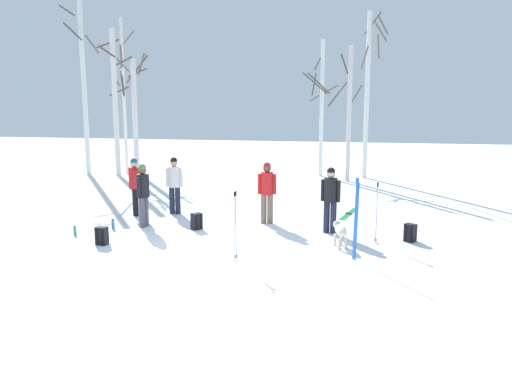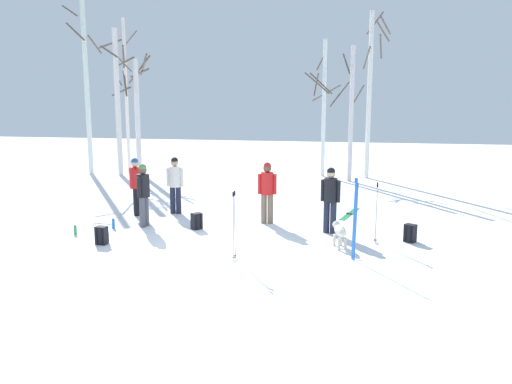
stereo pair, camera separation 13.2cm
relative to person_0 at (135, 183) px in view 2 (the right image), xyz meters
The scene contains 23 objects.
ground_plane 4.44m from the person_0, 43.48° to the right, with size 60.00×60.00×0.00m, color white.
person_0 is the anchor object (origin of this frame).
person_1 4.01m from the person_0, ahead, with size 0.52×0.34×1.72m.
person_2 1.48m from the person_0, 57.97° to the right, with size 0.34×0.52×1.72m.
person_3 1.16m from the person_0, 22.08° to the left, with size 0.52×0.34×1.72m.
person_4 5.86m from the person_0, ahead, with size 0.51×0.34×1.72m.
dog 6.52m from the person_0, 20.56° to the right, with size 0.40×0.87×0.57m.
ski_pair_planted_0 7.19m from the person_0, 26.68° to the right, with size 0.11×0.18×1.80m.
ski_pair_lying_0 6.46m from the person_0, 12.31° to the left, with size 0.59×1.81×0.05m.
ski_poles_0 7.14m from the person_0, 14.15° to the right, with size 0.07×0.21×1.48m.
ski_poles_1 5.37m from the person_0, 43.60° to the right, with size 0.07×0.23×1.51m.
backpack_0 2.71m from the person_0, 29.38° to the right, with size 0.35×0.34×0.44m.
backpack_1 7.93m from the person_0, 10.75° to the right, with size 0.33×0.34×0.44m.
backpack_2 3.25m from the person_0, 81.14° to the right, with size 0.28×0.30×0.44m.
water_bottle_0 1.84m from the person_0, 88.19° to the right, with size 0.08×0.08×0.27m.
water_bottle_1 2.64m from the person_0, 104.36° to the right, with size 0.08×0.08×0.24m.
birch_tree_0 9.81m from the person_0, 126.25° to the left, with size 1.41×1.36×7.78m.
birch_tree_1 8.78m from the person_0, 118.36° to the left, with size 1.46×1.30×6.38m.
birch_tree_2 9.49m from the person_0, 115.74° to the left, with size 1.05×1.06×6.92m.
birch_tree_3 9.06m from the person_0, 112.86° to the left, with size 1.32×1.31×5.36m.
birch_tree_4 10.42m from the person_0, 61.56° to the left, with size 1.54×1.56×5.91m.
birch_tree_5 10.03m from the person_0, 51.82° to the left, with size 1.58×1.35×5.51m.
birch_tree_6 11.47m from the person_0, 52.23° to the left, with size 1.02×1.28×6.98m.
Camera 2 is at (3.33, -11.40, 3.49)m, focal length 36.99 mm.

